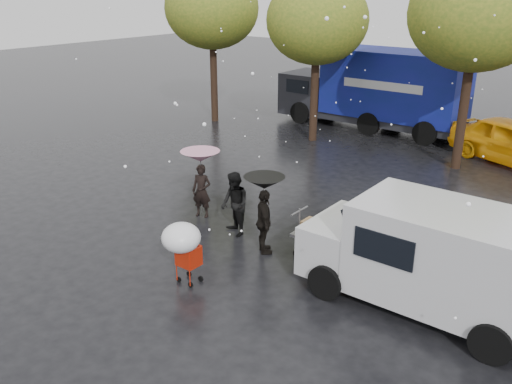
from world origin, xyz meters
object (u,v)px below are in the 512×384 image
Objects in this scene: vendor_cart at (329,232)px; white_van at (433,257)px; person_pink at (202,191)px; shopping_cart at (182,241)px; person_black at (264,222)px; blue_truck at (376,90)px.

vendor_cart is 0.31× the size of white_van.
person_pink is 3.74m from shopping_cart.
person_pink is 0.93× the size of person_black.
person_pink is 1.03× the size of shopping_cart.
vendor_cart is 0.18× the size of blue_truck.
vendor_cart is at bearing -19.58° from person_pink.
person_black is 1.11× the size of shopping_cart.
vendor_cart is at bearing -68.23° from blue_truck.
person_pink is 2.79m from person_black.
person_pink is at bearing 179.05° from vendor_cart.
vendor_cart is at bearing -113.22° from person_black.
shopping_cart is at bearing -78.93° from blue_truck.
person_black is at bearing -75.08° from blue_truck.
blue_truck reaches higher than person_black.
person_black is 0.20× the size of blue_truck.
shopping_cart is (-1.88, -2.90, 0.34)m from vendor_cart.
person_black is 1.07× the size of vendor_cart.
white_van is at bearing 27.89° from shopping_cart.
shopping_cart reaches higher than vendor_cart.
shopping_cart is at bearing -152.11° from white_van.
white_van is (6.78, -0.57, 0.40)m from person_pink.
blue_truck reaches higher than person_pink.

